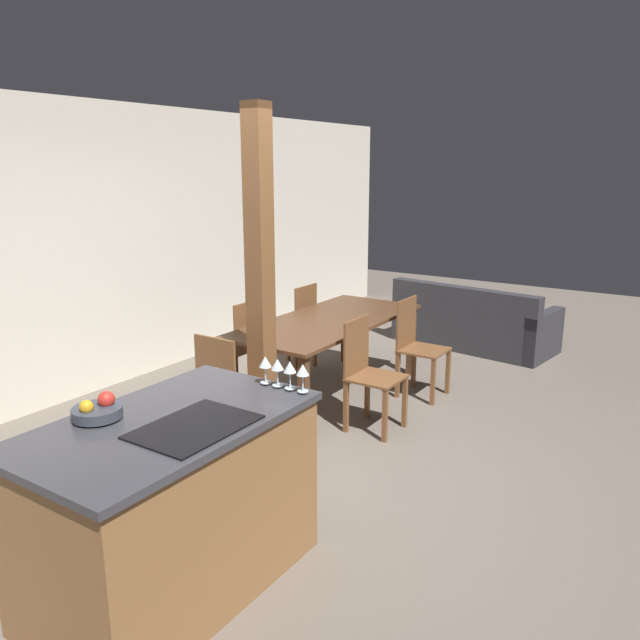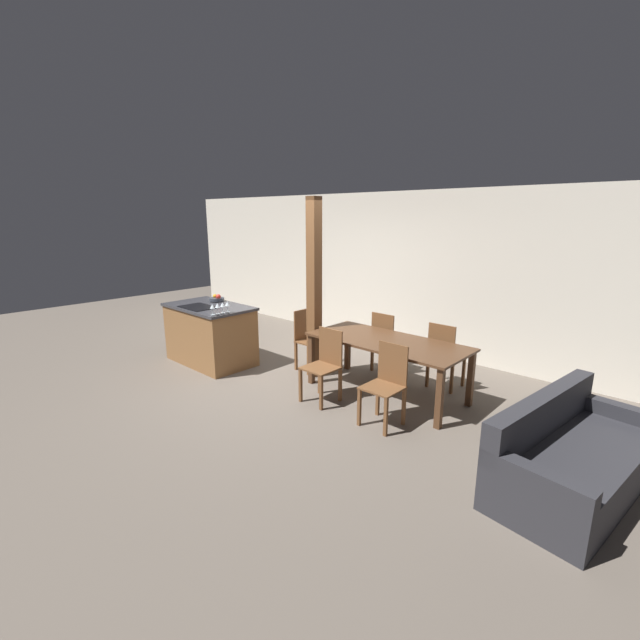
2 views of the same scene
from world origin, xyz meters
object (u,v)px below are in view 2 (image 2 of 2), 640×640
fruit_bowl (217,299)px  timber_post (314,290)px  wine_glass_end (227,304)px  dining_chair_near_left (324,364)px  wine_glass_middle (217,306)px  couch (572,459)px  wine_glass_near (212,307)px  dining_chair_far_left (386,341)px  dining_chair_head_end (309,338)px  dining_table (387,347)px  dining_chair_far_right (444,354)px  kitchen_island (210,334)px  dining_chair_near_right (386,383)px  wine_glass_far (222,305)px

fruit_bowl → timber_post: bearing=13.4°
wine_glass_end → dining_chair_near_left: size_ratio=0.17×
wine_glass_middle → dining_chair_near_left: size_ratio=0.17×
couch → wine_glass_near: bearing=105.6°
dining_chair_far_left → dining_chair_head_end: size_ratio=1.00×
couch → wine_glass_middle: bearing=104.5°
dining_chair_head_end → wine_glass_near: bearing=149.2°
dining_table → dining_chair_far_left: size_ratio=2.26×
dining_chair_far_left → timber_post: (-0.69, -0.83, 0.79)m
dining_chair_far_right → wine_glass_middle: bearing=34.8°
wine_glass_middle → timber_post: 1.39m
kitchen_island → wine_glass_end: size_ratio=9.35×
dining_chair_far_left → dining_chair_head_end: same height
wine_glass_end → couch: wine_glass_end is taller
wine_glass_near → dining_chair_near_right: size_ratio=0.17×
dining_chair_far_left → dining_chair_far_right: same height
dining_table → couch: couch is taller
wine_glass_near → dining_table: (2.13, 1.20, -0.41)m
wine_glass_middle → dining_chair_far_right: bearing=34.8°
dining_chair_near_left → couch: (2.78, 0.12, -0.22)m
wine_glass_middle → dining_chair_near_right: bearing=9.3°
fruit_bowl → couch: size_ratio=0.12×
dining_chair_far_left → couch: size_ratio=0.48×
wine_glass_end → dining_table: bearing=23.9°
wine_glass_middle → couch: size_ratio=0.08×
fruit_bowl → couch: (5.27, -0.00, -0.71)m
dining_table → timber_post: size_ratio=0.81×
wine_glass_middle → wine_glass_end: same height
wine_glass_end → kitchen_island: bearing=171.4°
fruit_bowl → wine_glass_far: (0.83, -0.46, 0.08)m
kitchen_island → dining_chair_near_right: (3.24, 0.16, 0.02)m
dining_chair_near_left → kitchen_island: bearing=-176.1°
wine_glass_middle → wine_glass_far: same height
dining_table → couch: size_ratio=1.08×
dining_chair_near_left → dining_chair_far_left: same height
wine_glass_near → dining_chair_far_right: 3.26m
wine_glass_end → dining_chair_near_right: wine_glass_end is taller
fruit_bowl → wine_glass_end: 0.91m
dining_chair_far_left → wine_glass_middle: bearing=47.3°
kitchen_island → fruit_bowl: size_ratio=6.03×
wine_glass_middle → fruit_bowl: bearing=146.7°
kitchen_island → wine_glass_end: (0.65, -0.10, 0.59)m
wine_glass_near → fruit_bowl: bearing=142.8°
wine_glass_near → dining_chair_head_end: size_ratio=0.17×
wine_glass_middle → dining_chair_near_left: (1.66, 0.42, -0.57)m
dining_chair_far_right → dining_chair_head_end: size_ratio=1.00×
dining_chair_near_right → couch: size_ratio=0.48×
wine_glass_end → dining_chair_far_left: bearing=44.5°
dining_chair_far_right → couch: (1.85, -1.26, -0.22)m
wine_glass_middle → wine_glass_far: bearing=90.0°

